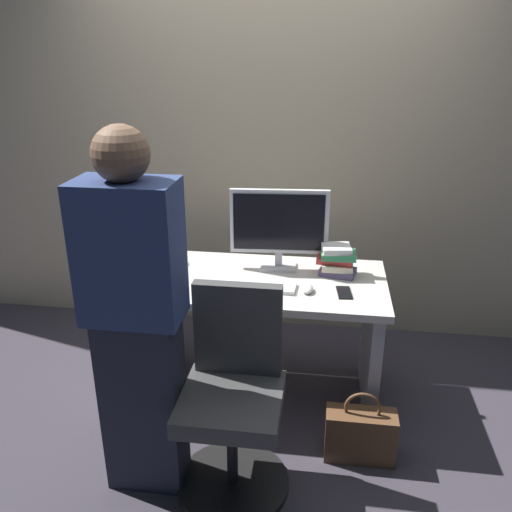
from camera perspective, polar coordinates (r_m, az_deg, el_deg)
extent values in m
plane|color=#3D3842|center=(3.23, 0.13, -14.26)|extent=(9.00, 9.00, 0.00)
cube|color=tan|center=(3.52, 2.19, 15.23)|extent=(6.40, 0.10, 3.00)
cube|color=beige|center=(2.87, 0.14, -2.78)|extent=(1.39, 0.70, 0.04)
cube|color=#B2B2B7|center=(3.18, -11.38, -8.04)|extent=(0.06, 0.62, 0.69)
cube|color=#B2B2B7|center=(3.03, 12.25, -9.66)|extent=(0.06, 0.62, 0.69)
cylinder|color=black|center=(2.67, -2.51, -23.18)|extent=(0.52, 0.52, 0.03)
cylinder|color=black|center=(2.53, -2.59, -19.81)|extent=(0.05, 0.05, 0.39)
cube|color=#3F3F3F|center=(2.38, -2.69, -15.56)|extent=(0.44, 0.44, 0.08)
cube|color=#3F3F3F|center=(2.39, -1.97, -7.85)|extent=(0.40, 0.06, 0.44)
cube|color=#262838|center=(2.49, -11.98, -15.14)|extent=(0.34, 0.20, 0.85)
cube|color=navy|center=(2.14, -13.45, 0.37)|extent=(0.40, 0.24, 0.58)
sphere|color=brown|center=(2.04, -14.41, 10.61)|extent=(0.22, 0.22, 0.22)
cube|color=silver|center=(3.00, 2.44, -1.14)|extent=(0.21, 0.15, 0.02)
cube|color=silver|center=(2.98, 2.46, -0.29)|extent=(0.04, 0.03, 0.08)
cube|color=silver|center=(2.90, 2.52, 3.74)|extent=(0.54, 0.07, 0.36)
cube|color=black|center=(2.89, 2.47, 3.64)|extent=(0.50, 0.04, 0.32)
cube|color=white|center=(2.75, -0.28, -3.21)|extent=(0.43, 0.15, 0.02)
ellipsoid|color=white|center=(2.72, 5.56, -3.53)|extent=(0.06, 0.10, 0.03)
cylinder|color=silver|center=(2.87, -9.92, -1.74)|extent=(0.06, 0.06, 0.09)
cylinder|color=silver|center=(3.09, -9.09, 0.09)|extent=(0.08, 0.08, 0.09)
cube|color=#594C72|center=(2.94, 8.80, -1.68)|extent=(0.21, 0.17, 0.04)
cube|color=beige|center=(2.92, 8.78, -1.09)|extent=(0.17, 0.13, 0.03)
cube|color=red|center=(2.92, 8.51, -0.36)|extent=(0.20, 0.14, 0.03)
cube|color=#338C59|center=(2.90, 8.88, 0.14)|extent=(0.19, 0.14, 0.03)
cube|color=white|center=(2.89, 8.67, 0.79)|extent=(0.17, 0.16, 0.03)
cube|color=black|center=(2.73, 9.48, -3.92)|extent=(0.08, 0.15, 0.01)
cube|color=brown|center=(2.77, 11.16, -18.43)|extent=(0.34, 0.14, 0.26)
torus|color=brown|center=(2.67, 11.42, -15.80)|extent=(0.18, 0.02, 0.18)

